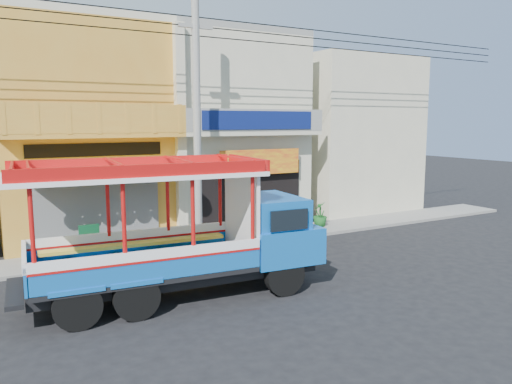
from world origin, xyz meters
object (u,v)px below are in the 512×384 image
Objects in this scene: songthaew_truck at (197,230)px; potted_plant_a at (260,220)px; utility_pole at (201,106)px; green_sign at (90,242)px; potted_plant_c at (320,214)px.

potted_plant_a is at bearing 46.91° from songthaew_truck.
utility_pole is 5.87m from green_sign.
potted_plant_a is at bearing -62.04° from potted_plant_c.
green_sign is (-3.65, 0.97, -4.49)m from utility_pole.
utility_pole is at bearing 64.76° from songthaew_truck.
green_sign is 6.69m from potted_plant_a.
green_sign is at bearing 109.06° from songthaew_truck.
potted_plant_c reaches higher than green_sign.
songthaew_truck is 7.76× the size of green_sign.
songthaew_truck is 9.12m from potted_plant_c.
potted_plant_c reaches higher than potted_plant_a.
utility_pole is 27.77× the size of green_sign.
potted_plant_a is (3.03, 1.23, -4.44)m from utility_pole.
utility_pole reaches higher than potted_plant_c.
potted_plant_c is at bearing 8.36° from utility_pole.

